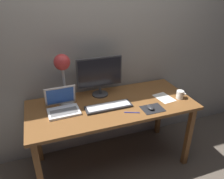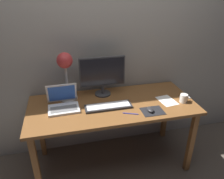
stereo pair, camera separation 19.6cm
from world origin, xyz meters
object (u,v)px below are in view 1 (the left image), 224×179
Objects in this scene: laptop at (62,104)px; mouse at (150,107)px; keyboard_main at (109,107)px; coffee_mug at (180,95)px; pen at (132,112)px; desk_lamp at (63,68)px; monitor at (100,74)px.

laptop is 3.01× the size of mouse.
keyboard_main is at bearing 156.29° from mouse.
keyboard_main is 4.59× the size of mouse.
laptop is 1.16m from coffee_mug.
pen is at bearing -24.54° from laptop.
desk_lamp is 3.43× the size of pen.
laptop is at bearing 165.17° from keyboard_main.
keyboard_main is at bearing 137.29° from pen.
desk_lamp reaches higher than keyboard_main.
desk_lamp is at bearing 149.67° from mouse.
keyboard_main is 0.23m from pen.
laptop is 2.68× the size of coffee_mug.
mouse is at bearing -30.33° from desk_lamp.
keyboard_main is 3.15× the size of pen.
laptop reaches higher than coffee_mug.
desk_lamp is (-0.36, 0.26, 0.33)m from keyboard_main.
monitor is at bearing 2.12° from desk_lamp.
monitor is 3.28× the size of pen.
keyboard_main is 1.52× the size of laptop.
monitor is 0.96× the size of desk_lamp.
monitor reaches higher than coffee_mug.
coffee_mug reaches higher than keyboard_main.
keyboard_main is 0.43m from laptop.
coffee_mug is (1.09, -0.33, -0.30)m from desk_lamp.
keyboard_main reaches higher than pen.
desk_lamp is 1.18m from coffee_mug.
desk_lamp reaches higher than coffee_mug.
desk_lamp is (-0.36, -0.01, 0.11)m from monitor.
keyboard_main is 0.39m from mouse.
pen is at bearing -179.93° from mouse.
coffee_mug is 0.58m from pen.
desk_lamp is 5.00× the size of mouse.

